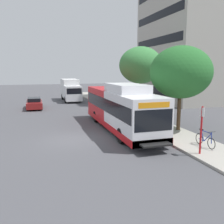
% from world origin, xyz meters
% --- Properties ---
extents(ground_plane, '(120.00, 120.00, 0.00)m').
position_xyz_m(ground_plane, '(0.00, 8.00, 0.00)').
color(ground_plane, '#4C4C51').
extents(sidewalk_curb, '(3.00, 56.00, 0.14)m').
position_xyz_m(sidewalk_curb, '(7.00, 6.00, 0.07)').
color(sidewalk_curb, '#A8A399').
rests_on(sidewalk_curb, ground).
extents(transit_bus, '(2.58, 12.25, 3.65)m').
position_xyz_m(transit_bus, '(3.88, 1.87, 1.70)').
color(transit_bus, white).
rests_on(transit_bus, ground).
extents(bus_stop_sign_pole, '(0.10, 0.36, 2.60)m').
position_xyz_m(bus_stop_sign_pole, '(6.02, -5.16, 1.65)').
color(bus_stop_sign_pole, red).
rests_on(bus_stop_sign_pole, sidewalk_curb).
extents(bicycle_parked, '(0.52, 1.76, 1.02)m').
position_xyz_m(bicycle_parked, '(7.13, -4.17, 0.56)').
color(bicycle_parked, black).
rests_on(bicycle_parked, sidewalk_curb).
extents(street_tree_near_stop, '(4.52, 4.52, 6.25)m').
position_xyz_m(street_tree_near_stop, '(7.91, -0.05, 4.46)').
color(street_tree_near_stop, '#4C3823').
rests_on(street_tree_near_stop, sidewalk_curb).
extents(street_tree_mid_block, '(4.32, 4.32, 6.81)m').
position_xyz_m(street_tree_mid_block, '(7.90, 7.15, 5.10)').
color(street_tree_mid_block, '#4C3823').
rests_on(street_tree_mid_block, sidewalk_curb).
extents(parked_car_far_lane, '(1.80, 4.50, 1.33)m').
position_xyz_m(parked_car_far_lane, '(-2.52, 15.03, 0.66)').
color(parked_car_far_lane, maroon).
rests_on(parked_car_far_lane, ground).
extents(box_truck_background, '(2.32, 7.01, 3.25)m').
position_xyz_m(box_truck_background, '(2.80, 21.53, 1.74)').
color(box_truck_background, silver).
rests_on(box_truck_background, ground).
extents(apartment_tower_backdrop, '(13.13, 14.14, 24.16)m').
position_xyz_m(apartment_tower_backdrop, '(21.01, 16.43, 12.08)').
color(apartment_tower_backdrop, '#ADA89E').
rests_on(apartment_tower_backdrop, ground).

